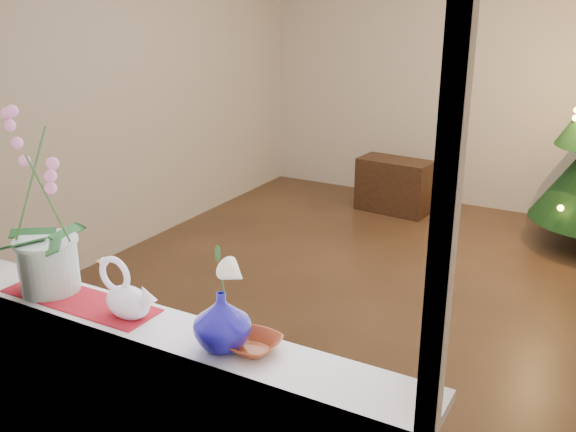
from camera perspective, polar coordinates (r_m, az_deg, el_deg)
name	(u,v)px	position (r m, az deg, el deg)	size (l,w,h in m)	color
ground	(378,298)	(4.72, 8.03, -7.20)	(5.00, 5.00, 0.00)	#372516
wall_back	(480,73)	(6.68, 16.67, 12.07)	(4.50, 0.10, 2.70)	beige
wall_front	(119,225)	(2.21, -14.82, -0.82)	(4.50, 0.10, 2.70)	beige
wall_left	(128,89)	(5.50, -14.04, 10.93)	(0.10, 5.00, 2.70)	beige
windowsill	(154,328)	(2.48, -11.86, -9.74)	(2.20, 0.26, 0.04)	white
window_frame	(116,120)	(2.14, -15.06, 8.26)	(2.22, 0.06, 1.60)	white
runner	(80,300)	(2.71, -18.04, -7.14)	(0.70, 0.20, 0.01)	maroon
orchid_pot	(40,204)	(2.71, -21.16, 0.98)	(0.26, 0.26, 0.75)	white
swan	(127,290)	(2.49, -14.13, -6.42)	(0.26, 0.12, 0.22)	white
blue_vase	(222,317)	(2.22, -5.91, -8.88)	(0.23, 0.23, 0.24)	#0D0972
lily	(220,260)	(2.13, -6.10, -3.89)	(0.13, 0.08, 0.18)	white
paperweight	(227,343)	(2.25, -5.42, -11.15)	(0.06, 0.06, 0.06)	silver
amber_dish	(253,345)	(2.25, -3.16, -11.41)	(0.16, 0.16, 0.04)	#913817
side_table	(394,186)	(6.51, 9.42, 2.69)	(0.71, 0.36, 0.53)	black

